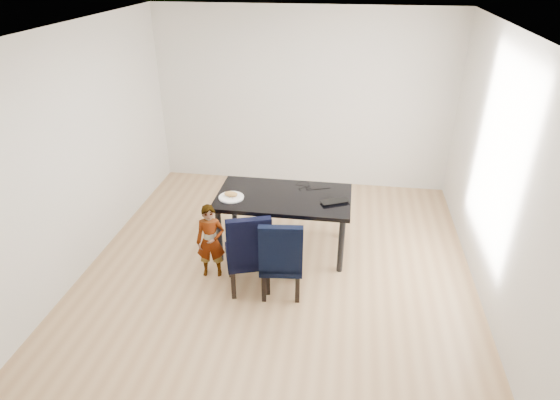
# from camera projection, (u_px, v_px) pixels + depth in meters

# --- Properties ---
(floor) EXTENTS (4.50, 5.00, 0.01)m
(floor) POSITION_uv_depth(u_px,v_px,m) (277.00, 272.00, 5.51)
(floor) COLOR tan
(floor) RESTS_ON ground
(ceiling) EXTENTS (4.50, 5.00, 0.01)m
(ceiling) POSITION_uv_depth(u_px,v_px,m) (277.00, 30.00, 4.24)
(ceiling) COLOR white
(ceiling) RESTS_ON wall_back
(wall_back) EXTENTS (4.50, 0.01, 2.70)m
(wall_back) POSITION_uv_depth(u_px,v_px,m) (303.00, 100.00, 7.06)
(wall_back) COLOR silver
(wall_back) RESTS_ON ground
(wall_front) EXTENTS (4.50, 0.01, 2.70)m
(wall_front) POSITION_uv_depth(u_px,v_px,m) (210.00, 342.00, 2.69)
(wall_front) COLOR silver
(wall_front) RESTS_ON ground
(wall_left) EXTENTS (0.01, 5.00, 2.70)m
(wall_left) POSITION_uv_depth(u_px,v_px,m) (76.00, 154.00, 5.17)
(wall_left) COLOR white
(wall_left) RESTS_ON ground
(wall_right) EXTENTS (0.01, 5.00, 2.70)m
(wall_right) POSITION_uv_depth(u_px,v_px,m) (504.00, 181.00, 4.58)
(wall_right) COLOR silver
(wall_right) RESTS_ON ground
(dining_table) EXTENTS (1.60, 0.90, 0.75)m
(dining_table) POSITION_uv_depth(u_px,v_px,m) (284.00, 223.00, 5.77)
(dining_table) COLOR black
(dining_table) RESTS_ON floor
(chair_left) EXTENTS (0.60, 0.61, 0.97)m
(chair_left) POSITION_uv_depth(u_px,v_px,m) (248.00, 249.00, 5.06)
(chair_left) COLOR black
(chair_left) RESTS_ON floor
(chair_right) EXTENTS (0.50, 0.52, 0.94)m
(chair_right) POSITION_uv_depth(u_px,v_px,m) (281.00, 255.00, 4.99)
(chair_right) COLOR black
(chair_right) RESTS_ON floor
(child) EXTENTS (0.36, 0.27, 0.90)m
(child) POSITION_uv_depth(u_px,v_px,m) (211.00, 241.00, 5.26)
(child) COLOR #D55E11
(child) RESTS_ON floor
(plate) EXTENTS (0.35, 0.35, 0.02)m
(plate) POSITION_uv_depth(u_px,v_px,m) (231.00, 197.00, 5.54)
(plate) COLOR white
(plate) RESTS_ON dining_table
(sandwich) EXTENTS (0.17, 0.08, 0.06)m
(sandwich) POSITION_uv_depth(u_px,v_px,m) (231.00, 194.00, 5.53)
(sandwich) COLOR #B98542
(sandwich) RESTS_ON plate
(laptop) EXTENTS (0.39, 0.34, 0.03)m
(laptop) POSITION_uv_depth(u_px,v_px,m) (333.00, 200.00, 5.48)
(laptop) COLOR black
(laptop) RESTS_ON dining_table
(cable_tangle) EXTENTS (0.17, 0.17, 0.01)m
(cable_tangle) POSITION_uv_depth(u_px,v_px,m) (305.00, 189.00, 5.75)
(cable_tangle) COLOR black
(cable_tangle) RESTS_ON dining_table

